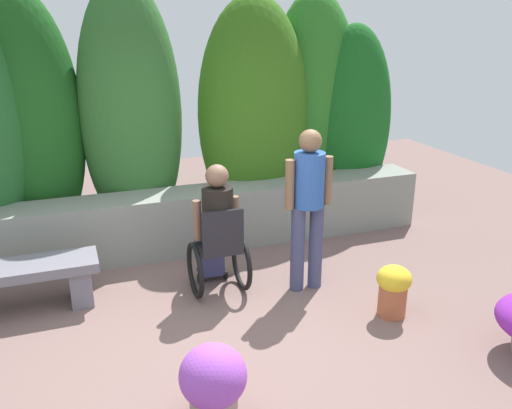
% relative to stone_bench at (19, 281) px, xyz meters
% --- Properties ---
extents(ground_plane, '(12.76, 12.76, 0.00)m').
position_rel_stone_bench_xyz_m(ground_plane, '(1.53, -1.21, -0.31)').
color(ground_plane, '#755A55').
extents(stone_retaining_wall, '(6.46, 0.54, 0.71)m').
position_rel_stone_bench_xyz_m(stone_retaining_wall, '(1.53, 0.87, 0.05)').
color(stone_retaining_wall, gray).
rests_on(stone_retaining_wall, ground).
extents(hedge_backdrop, '(7.27, 1.22, 3.08)m').
position_rel_stone_bench_xyz_m(hedge_backdrop, '(1.29, 1.50, 1.13)').
color(hedge_backdrop, '#357B32').
rests_on(hedge_backdrop, ground).
extents(stone_bench, '(1.43, 0.45, 0.46)m').
position_rel_stone_bench_xyz_m(stone_bench, '(0.00, 0.00, 0.00)').
color(stone_bench, slate).
rests_on(stone_bench, ground).
extents(person_in_wheelchair, '(0.53, 0.66, 1.33)m').
position_rel_stone_bench_xyz_m(person_in_wheelchair, '(1.84, -0.25, 0.32)').
color(person_in_wheelchair, black).
rests_on(person_in_wheelchair, ground).
extents(person_standing_companion, '(0.49, 0.30, 1.64)m').
position_rel_stone_bench_xyz_m(person_standing_companion, '(2.70, -0.50, 0.64)').
color(person_standing_companion, '#3F4367').
rests_on(person_standing_companion, ground).
extents(flower_pot_terracotta_by_wall, '(0.32, 0.32, 0.49)m').
position_rel_stone_bench_xyz_m(flower_pot_terracotta_by_wall, '(3.22, -1.26, -0.02)').
color(flower_pot_terracotta_by_wall, '#A95837').
rests_on(flower_pot_terracotta_by_wall, ground).
extents(flower_pot_red_accent, '(0.47, 0.47, 0.54)m').
position_rel_stone_bench_xyz_m(flower_pot_red_accent, '(1.31, -1.98, -0.03)').
color(flower_pot_red_accent, gray).
rests_on(flower_pot_red_accent, ground).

